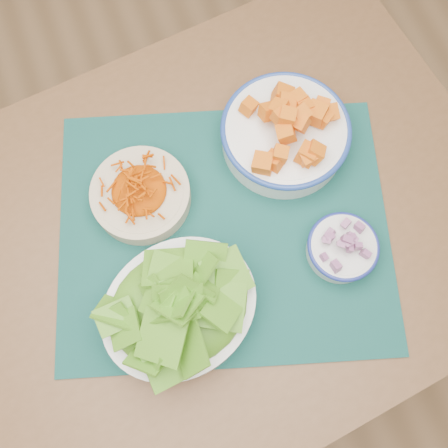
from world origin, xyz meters
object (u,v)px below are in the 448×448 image
Objects in this scene: carrot_bowl at (140,193)px; squash_bowl at (286,129)px; placemat at (224,229)px; onion_bowl at (343,247)px; table at (182,259)px; lettuce_bowl at (179,307)px.

squash_bowl reaches higher than carrot_bowl.
onion_bowl is (0.17, -0.11, 0.03)m from placemat.
squash_bowl is at bearing 2.96° from carrot_bowl.
table is 0.13m from placemat.
carrot_bowl is at bearing 76.20° from lettuce_bowl.
squash_bowl is at bearing 18.52° from table.
placemat is at bearing -143.78° from squash_bowl.
table is 0.31m from squash_bowl.
placemat is at bearing 147.71° from onion_bowl.
lettuce_bowl is at bearing -140.78° from squash_bowl.
carrot_bowl is 0.35m from onion_bowl.
carrot_bowl is 1.56× the size of onion_bowl.
placemat is (0.09, -0.00, 0.10)m from table.
table is 2.21× the size of placemat.
table is 0.31m from onion_bowl.
lettuce_bowl is (-0.03, -0.11, 0.16)m from table.
lettuce_bowl is at bearing -179.89° from onion_bowl.
squash_bowl is 0.23m from onion_bowl.
carrot_bowl is 0.68× the size of lettuce_bowl.
carrot_bowl is 0.70× the size of squash_bowl.
table is 0.17m from carrot_bowl.
table is 4.39× the size of squash_bowl.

